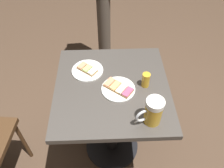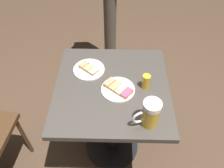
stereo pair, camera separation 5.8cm
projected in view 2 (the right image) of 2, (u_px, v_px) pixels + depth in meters
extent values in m
plane|color=#4C3828|center=(112.00, 145.00, 1.96)|extent=(6.00, 6.00, 0.00)
cylinder|color=black|center=(112.00, 145.00, 1.96)|extent=(0.44, 0.44, 0.01)
cylinder|color=black|center=(112.00, 121.00, 1.68)|extent=(0.09, 0.09, 0.73)
cube|color=#423D38|center=(112.00, 88.00, 1.41)|extent=(0.71, 0.72, 0.04)
cylinder|color=white|center=(89.00, 69.00, 1.50)|extent=(0.21, 0.21, 0.01)
cube|color=#9E7547|center=(94.00, 71.00, 1.47)|extent=(0.07, 0.08, 0.01)
cube|color=white|center=(94.00, 70.00, 1.46)|extent=(0.07, 0.07, 0.01)
cube|color=#9E7547|center=(89.00, 68.00, 1.49)|extent=(0.07, 0.08, 0.01)
cube|color=#ADC66B|center=(89.00, 67.00, 1.48)|extent=(0.07, 0.07, 0.01)
cube|color=#9E7547|center=(84.00, 65.00, 1.51)|extent=(0.07, 0.08, 0.01)
cube|color=#EA8E66|center=(84.00, 64.00, 1.50)|extent=(0.07, 0.07, 0.01)
cylinder|color=white|center=(118.00, 89.00, 1.38)|extent=(0.21, 0.21, 0.01)
cube|color=#9E7547|center=(127.00, 94.00, 1.34)|extent=(0.08, 0.09, 0.01)
cube|color=#BC4C70|center=(127.00, 92.00, 1.33)|extent=(0.08, 0.08, 0.01)
cube|color=#9E7547|center=(121.00, 90.00, 1.36)|extent=(0.08, 0.09, 0.01)
cube|color=white|center=(121.00, 89.00, 1.35)|extent=(0.08, 0.08, 0.01)
cube|color=#9E7547|center=(115.00, 86.00, 1.38)|extent=(0.08, 0.09, 0.01)
cube|color=#E5B266|center=(115.00, 85.00, 1.37)|extent=(0.08, 0.08, 0.01)
cube|color=#9E7547|center=(109.00, 83.00, 1.40)|extent=(0.08, 0.09, 0.01)
cube|color=#EA8E66|center=(109.00, 82.00, 1.39)|extent=(0.08, 0.08, 0.01)
cylinder|color=gold|center=(150.00, 115.00, 1.17)|extent=(0.09, 0.09, 0.13)
cylinder|color=white|center=(152.00, 105.00, 1.11)|extent=(0.09, 0.09, 0.03)
torus|color=silver|center=(140.00, 117.00, 1.16)|extent=(0.09, 0.04, 0.09)
cylinder|color=gold|center=(146.00, 81.00, 1.36)|extent=(0.05, 0.05, 0.10)
cylinder|color=#472D19|center=(24.00, 136.00, 1.75)|extent=(0.03, 0.03, 0.48)
cylinder|color=#51473D|center=(110.00, 41.00, 2.20)|extent=(0.11, 0.11, 0.93)
cylinder|color=#51473D|center=(109.00, 28.00, 2.35)|extent=(0.11, 0.11, 0.93)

